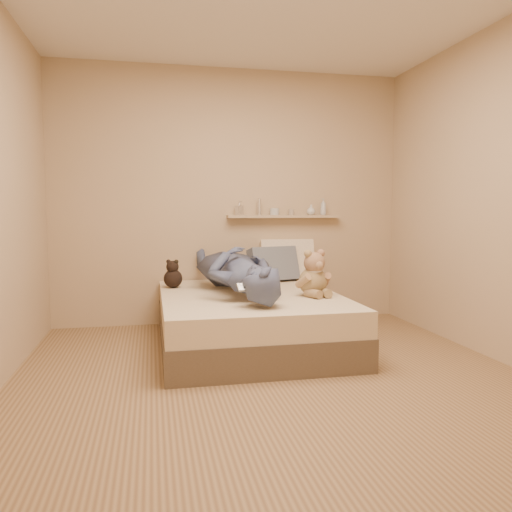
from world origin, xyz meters
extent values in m
plane|color=#93734C|center=(0.00, 0.00, 0.00)|extent=(3.80, 3.80, 0.00)
plane|color=tan|center=(0.00, 1.90, 1.30)|extent=(3.60, 0.00, 3.60)
plane|color=tan|center=(0.00, -1.90, 1.30)|extent=(3.60, 0.00, 3.60)
cube|color=brown|center=(0.00, 0.93, 0.12)|extent=(1.50, 1.90, 0.25)
cube|color=beige|center=(0.00, 0.93, 0.35)|extent=(1.48, 1.88, 0.20)
cube|color=#B9BDC1|center=(-0.12, 0.36, 0.60)|extent=(0.18, 0.10, 0.06)
cube|color=black|center=(-0.12, 0.35, 0.61)|extent=(0.09, 0.05, 0.03)
sphere|color=olive|center=(0.50, 0.72, 0.57)|extent=(0.24, 0.24, 0.24)
sphere|color=#A5785A|center=(0.51, 0.70, 0.73)|extent=(0.18, 0.18, 0.18)
sphere|color=#A08057|center=(0.45, 0.69, 0.81)|extent=(0.07, 0.07, 0.07)
sphere|color=tan|center=(0.57, 0.71, 0.81)|extent=(0.07, 0.07, 0.07)
sphere|color=#987454|center=(0.52, 0.63, 0.71)|extent=(0.07, 0.07, 0.07)
cylinder|color=tan|center=(0.40, 0.67, 0.58)|extent=(0.13, 0.16, 0.13)
cylinder|color=#986E51|center=(0.61, 0.71, 0.58)|extent=(0.08, 0.16, 0.13)
cylinder|color=#93754E|center=(0.47, 0.61, 0.49)|extent=(0.13, 0.17, 0.08)
cylinder|color=olive|center=(0.58, 0.63, 0.49)|extent=(0.07, 0.16, 0.08)
cylinder|color=beige|center=(0.51, 0.70, 0.66)|extent=(0.15, 0.15, 0.02)
sphere|color=black|center=(-0.63, 1.40, 0.54)|extent=(0.17, 0.17, 0.17)
sphere|color=black|center=(-0.63, 1.39, 0.65)|extent=(0.11, 0.11, 0.11)
sphere|color=black|center=(-0.67, 1.40, 0.69)|extent=(0.04, 0.04, 0.04)
sphere|color=black|center=(-0.60, 1.37, 0.69)|extent=(0.04, 0.04, 0.04)
cube|color=beige|center=(0.56, 1.76, 0.65)|extent=(0.57, 0.32, 0.43)
cube|color=slate|center=(0.38, 1.62, 0.62)|extent=(0.54, 0.36, 0.37)
imported|color=#414C67|center=(-0.10, 1.01, 0.65)|extent=(0.77, 1.75, 0.41)
cube|color=tan|center=(0.55, 1.84, 1.10)|extent=(1.20, 0.12, 0.03)
imported|color=silver|center=(0.07, 1.84, 1.19)|extent=(0.09, 0.09, 0.14)
cylinder|color=silver|center=(0.28, 1.84, 1.20)|extent=(0.04, 0.04, 0.17)
cylinder|color=silver|center=(0.45, 1.84, 1.15)|extent=(0.09, 0.09, 0.07)
cylinder|color=#B8AB9D|center=(0.63, 1.84, 1.15)|extent=(0.06, 0.06, 0.06)
imported|color=silver|center=(0.84, 1.84, 1.17)|extent=(0.10, 0.10, 0.11)
imported|color=silver|center=(0.98, 1.84, 1.20)|extent=(0.08, 0.08, 0.17)
camera|label=1|loc=(-0.81, -3.23, 1.16)|focal=35.00mm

